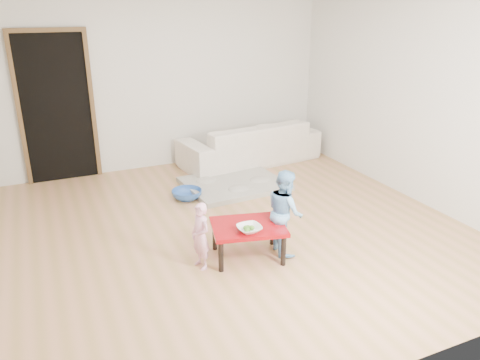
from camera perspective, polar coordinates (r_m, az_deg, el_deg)
floor at (r=5.39m, az=-0.87°, el=-5.78°), size 5.00×5.00×0.01m
back_wall at (r=7.27m, az=-8.91°, el=11.75°), size 5.00×0.02×2.60m
right_wall at (r=6.34m, az=20.60°, el=9.39°), size 0.02×5.00×2.60m
doorway at (r=7.06m, az=-21.45°, el=8.03°), size 1.02×0.08×2.11m
sofa at (r=7.47m, az=1.21°, el=4.57°), size 2.32×1.14×0.65m
cushion at (r=7.16m, az=0.13°, el=5.16°), size 0.46×0.42×0.11m
red_table at (r=4.72m, az=0.99°, el=-7.45°), size 0.82×0.69×0.36m
bowl at (r=4.50m, az=1.14°, el=-5.95°), size 0.23×0.23×0.06m
broccoli at (r=4.50m, az=1.14°, el=-5.96°), size 0.12×0.12×0.06m
child_pink at (r=4.49m, az=-4.83°, el=-6.84°), size 0.21×0.27×0.67m
child_blue at (r=4.75m, az=5.50°, el=-3.84°), size 0.39×0.47×0.88m
basin at (r=6.16m, az=-6.49°, el=-1.76°), size 0.39×0.39×0.12m
blanket at (r=6.56m, az=-0.73°, el=-0.45°), size 1.39×1.18×0.07m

